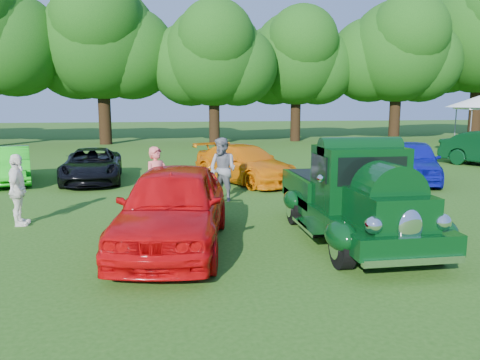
{
  "coord_description": "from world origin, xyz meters",
  "views": [
    {
      "loc": [
        -2.25,
        -8.67,
        2.88
      ],
      "look_at": [
        -0.6,
        1.78,
        1.1
      ],
      "focal_mm": 35.0,
      "sensor_mm": 36.0,
      "label": 1
    }
  ],
  "objects": [
    {
      "name": "back_car_orange",
      "position": [
        0.51,
        7.76,
        0.67
      ],
      "size": [
        3.82,
        4.94,
        1.34
      ],
      "primitive_type": "imported",
      "rotation": [
        0.0,
        0.0,
        0.49
      ],
      "color": "orange",
      "rests_on": "ground"
    },
    {
      "name": "spectator_white",
      "position": [
        -5.7,
        2.69,
        0.84
      ],
      "size": [
        0.46,
        1.01,
        1.69
      ],
      "primitive_type": "imported",
      "rotation": [
        0.0,
        0.0,
        1.62
      ],
      "color": "white",
      "rests_on": "ground"
    },
    {
      "name": "spectator_pink",
      "position": [
        -2.51,
        3.15,
        0.88
      ],
      "size": [
        0.77,
        0.71,
        1.77
      ],
      "primitive_type": "imported",
      "rotation": [
        0.0,
        0.0,
        0.6
      ],
      "color": "#F06562",
      "rests_on": "ground"
    },
    {
      "name": "spectator_grey",
      "position": [
        -0.65,
        4.68,
        0.93
      ],
      "size": [
        1.13,
        1.13,
        1.85
      ],
      "primitive_type": "imported",
      "rotation": [
        0.0,
        0.0,
        -0.79
      ],
      "color": "gray",
      "rests_on": "ground"
    },
    {
      "name": "ground",
      "position": [
        0.0,
        0.0,
        0.0
      ],
      "size": [
        120.0,
        120.0,
        0.0
      ],
      "primitive_type": "plane",
      "color": "#224F12",
      "rests_on": "ground"
    },
    {
      "name": "back_car_blue",
      "position": [
        6.59,
        7.02,
        0.75
      ],
      "size": [
        3.42,
        4.72,
        1.49
      ],
      "primitive_type": "imported",
      "rotation": [
        0.0,
        0.0,
        -0.43
      ],
      "color": "#0E129A",
      "rests_on": "ground"
    },
    {
      "name": "tree_line",
      "position": [
        0.48,
        24.16,
        6.98
      ],
      "size": [
        63.24,
        10.17,
        12.35
      ],
      "color": "black",
      "rests_on": "ground"
    },
    {
      "name": "back_car_black",
      "position": [
        -4.92,
        8.7,
        0.6
      ],
      "size": [
        2.33,
        4.48,
        1.21
      ],
      "primitive_type": "imported",
      "rotation": [
        0.0,
        0.0,
        0.08
      ],
      "color": "black",
      "rests_on": "ground"
    },
    {
      "name": "back_car_lime",
      "position": [
        -7.8,
        8.94,
        0.64
      ],
      "size": [
        2.36,
        4.11,
        1.28
      ],
      "primitive_type": "imported",
      "rotation": [
        0.0,
        0.0,
        0.27
      ],
      "color": "#19B818",
      "rests_on": "ground"
    },
    {
      "name": "hero_pickup",
      "position": [
        1.61,
        0.46,
        0.86
      ],
      "size": [
        2.37,
        5.08,
        1.99
      ],
      "color": "black",
      "rests_on": "ground"
    },
    {
      "name": "red_convertible",
      "position": [
        -2.14,
        0.49,
        0.83
      ],
      "size": [
        2.72,
        5.1,
        1.65
      ],
      "primitive_type": "imported",
      "rotation": [
        0.0,
        0.0,
        -0.17
      ],
      "color": "red",
      "rests_on": "ground"
    }
  ]
}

